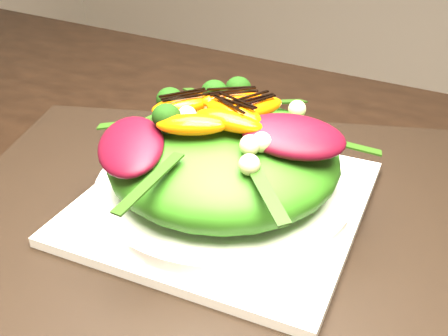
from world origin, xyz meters
The scene contains 10 objects.
dining_table centered at (0.00, 0.00, 0.73)m, with size 1.60×0.90×0.75m, color black.
placemat centered at (0.18, 0.02, 0.75)m, with size 0.55×0.42×0.00m, color black.
plate_base centered at (0.18, 0.02, 0.76)m, with size 0.27×0.27×0.01m, color white.
salad_bowl centered at (0.18, 0.02, 0.77)m, with size 0.25×0.25×0.02m, color white.
lettuce_mound centered at (0.18, 0.02, 0.81)m, with size 0.22×0.22×0.08m, color #347515.
radicchio_leaf centered at (0.24, 0.02, 0.85)m, with size 0.09×0.06×0.02m, color #460714.
orange_segment centered at (0.16, 0.03, 0.86)m, with size 0.07×0.03×0.02m, color #E45803.
broccoli_floret centered at (0.11, 0.05, 0.86)m, with size 0.04×0.04×0.04m, color black.
macadamia_nut centered at (0.20, -0.01, 0.85)m, with size 0.02×0.02×0.02m, color #FEE3B3.
balsamic_drizzle centered at (0.16, 0.03, 0.86)m, with size 0.05×0.00×0.00m, color black.
Camera 1 is at (0.40, -0.36, 1.06)m, focal length 42.00 mm.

